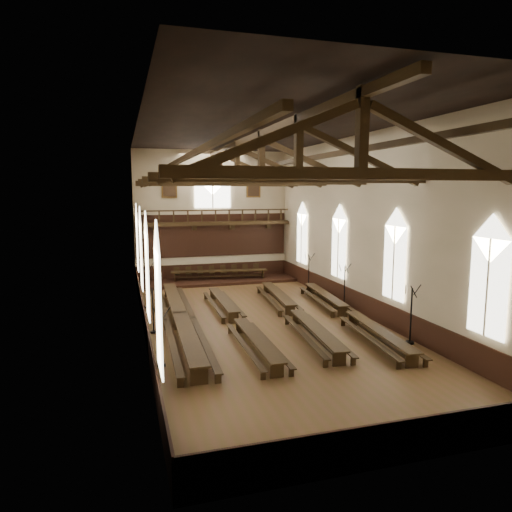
{
  "coord_description": "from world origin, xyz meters",
  "views": [
    {
      "loc": [
        -6.82,
        -22.23,
        6.9
      ],
      "look_at": [
        0.16,
        1.5,
        3.36
      ],
      "focal_mm": 32.0,
      "sensor_mm": 36.0,
      "label": 1
    }
  ],
  "objects_px": {
    "candelabrum_left_near": "(161,349)",
    "candelabrum_right_mid": "(344,295)",
    "refectory_row_c": "(294,311)",
    "refectory_row_b": "(237,318)",
    "candelabrum_right_near": "(410,326)",
    "candelabrum_right_far": "(309,279)",
    "refectory_row_a": "(180,316)",
    "refectory_row_d": "(349,312)",
    "candelabrum_left_mid": "(153,319)",
    "candelabrum_left_far": "(147,294)",
    "high_table": "(219,272)",
    "dais": "(219,281)"
  },
  "relations": [
    {
      "from": "refectory_row_a",
      "to": "candelabrum_right_near",
      "type": "xyz_separation_m",
      "value": [
        9.74,
        -5.38,
        0.24
      ]
    },
    {
      "from": "refectory_row_a",
      "to": "candelabrum_right_far",
      "type": "height_order",
      "value": "candelabrum_right_far"
    },
    {
      "from": "refectory_row_a",
      "to": "refectory_row_d",
      "type": "distance_m",
      "value": 8.88
    },
    {
      "from": "refectory_row_b",
      "to": "candelabrum_right_far",
      "type": "height_order",
      "value": "candelabrum_right_far"
    },
    {
      "from": "candelabrum_right_far",
      "to": "refectory_row_b",
      "type": "bearing_deg",
      "value": -133.94
    },
    {
      "from": "refectory_row_c",
      "to": "candelabrum_right_near",
      "type": "height_order",
      "value": "candelabrum_right_near"
    },
    {
      "from": "refectory_row_b",
      "to": "candelabrum_left_mid",
      "type": "relative_size",
      "value": 5.88
    },
    {
      "from": "candelabrum_left_near",
      "to": "candelabrum_right_far",
      "type": "distance_m",
      "value": 15.9
    },
    {
      "from": "high_table",
      "to": "candelabrum_left_mid",
      "type": "bearing_deg",
      "value": -116.36
    },
    {
      "from": "refectory_row_a",
      "to": "candelabrum_left_far",
      "type": "bearing_deg",
      "value": 106.55
    },
    {
      "from": "refectory_row_c",
      "to": "candelabrum_left_mid",
      "type": "distance_m",
      "value": 7.45
    },
    {
      "from": "refectory_row_c",
      "to": "candelabrum_right_far",
      "type": "xyz_separation_m",
      "value": [
        3.65,
        6.7,
        0.29
      ]
    },
    {
      "from": "dais",
      "to": "candelabrum_right_near",
      "type": "height_order",
      "value": "candelabrum_right_near"
    },
    {
      "from": "refectory_row_a",
      "to": "candelabrum_right_mid",
      "type": "height_order",
      "value": "candelabrum_right_mid"
    },
    {
      "from": "high_table",
      "to": "candelabrum_left_mid",
      "type": "height_order",
      "value": "candelabrum_left_mid"
    },
    {
      "from": "refectory_row_a",
      "to": "refectory_row_c",
      "type": "xyz_separation_m",
      "value": [
        6.09,
        -0.3,
        -0.08
      ]
    },
    {
      "from": "high_table",
      "to": "candelabrum_left_near",
      "type": "bearing_deg",
      "value": -109.62
    },
    {
      "from": "refectory_row_c",
      "to": "refectory_row_d",
      "type": "relative_size",
      "value": 1.0
    },
    {
      "from": "refectory_row_c",
      "to": "candelabrum_left_near",
      "type": "distance_m",
      "value": 8.79
    },
    {
      "from": "candelabrum_right_far",
      "to": "candelabrum_left_mid",
      "type": "bearing_deg",
      "value": -148.19
    },
    {
      "from": "high_table",
      "to": "refectory_row_a",
      "type": "bearing_deg",
      "value": -111.51
    },
    {
      "from": "refectory_row_d",
      "to": "refectory_row_c",
      "type": "bearing_deg",
      "value": 159.27
    },
    {
      "from": "candelabrum_left_mid",
      "to": "candelabrum_right_mid",
      "type": "bearing_deg",
      "value": 7.9
    },
    {
      "from": "refectory_row_b",
      "to": "refectory_row_d",
      "type": "distance_m",
      "value": 6.01
    },
    {
      "from": "dais",
      "to": "candelabrum_right_far",
      "type": "height_order",
      "value": "candelabrum_right_far"
    },
    {
      "from": "refectory_row_c",
      "to": "candelabrum_right_mid",
      "type": "height_order",
      "value": "candelabrum_right_mid"
    },
    {
      "from": "refectory_row_b",
      "to": "candelabrum_left_near",
      "type": "xyz_separation_m",
      "value": [
        -4.15,
        -4.16,
        0.25
      ]
    },
    {
      "from": "refectory_row_d",
      "to": "refectory_row_b",
      "type": "bearing_deg",
      "value": 175.14
    },
    {
      "from": "high_table",
      "to": "candelabrum_left_near",
      "type": "distance_m",
      "value": 16.99
    },
    {
      "from": "refectory_row_b",
      "to": "refectory_row_d",
      "type": "relative_size",
      "value": 0.98
    },
    {
      "from": "refectory_row_c",
      "to": "candelabrum_right_mid",
      "type": "xyz_separation_m",
      "value": [
        3.65,
        1.36,
        0.31
      ]
    },
    {
      "from": "refectory_row_a",
      "to": "refectory_row_b",
      "type": "xyz_separation_m",
      "value": [
        2.79,
        -0.81,
        -0.11
      ]
    },
    {
      "from": "refectory_row_c",
      "to": "dais",
      "type": "relative_size",
      "value": 1.23
    },
    {
      "from": "candelabrum_right_mid",
      "to": "candelabrum_left_mid",
      "type": "bearing_deg",
      "value": -172.1
    },
    {
      "from": "refectory_row_c",
      "to": "refectory_row_d",
      "type": "bearing_deg",
      "value": -20.73
    },
    {
      "from": "refectory_row_c",
      "to": "candelabrum_right_near",
      "type": "bearing_deg",
      "value": -54.29
    },
    {
      "from": "refectory_row_b",
      "to": "candelabrum_right_far",
      "type": "bearing_deg",
      "value": 46.06
    },
    {
      "from": "candelabrum_left_near",
      "to": "candelabrum_right_mid",
      "type": "bearing_deg",
      "value": 28.52
    },
    {
      "from": "candelabrum_left_mid",
      "to": "candelabrum_left_far",
      "type": "height_order",
      "value": "candelabrum_left_far"
    },
    {
      "from": "candelabrum_left_near",
      "to": "candelabrum_right_mid",
      "type": "relative_size",
      "value": 0.9
    },
    {
      "from": "refectory_row_d",
      "to": "high_table",
      "type": "height_order",
      "value": "high_table"
    },
    {
      "from": "candelabrum_left_mid",
      "to": "candelabrum_left_far",
      "type": "relative_size",
      "value": 0.83
    },
    {
      "from": "refectory_row_b",
      "to": "candelabrum_right_near",
      "type": "xyz_separation_m",
      "value": [
        6.95,
        -4.57,
        0.35
      ]
    },
    {
      "from": "dais",
      "to": "refectory_row_c",
      "type": "bearing_deg",
      "value": -81.26
    },
    {
      "from": "refectory_row_a",
      "to": "candelabrum_right_mid",
      "type": "xyz_separation_m",
      "value": [
        9.74,
        1.06,
        0.23
      ]
    },
    {
      "from": "refectory_row_d",
      "to": "candelabrum_left_far",
      "type": "distance_m",
      "value": 11.73
    },
    {
      "from": "refectory_row_b",
      "to": "high_table",
      "type": "distance_m",
      "value": 11.94
    },
    {
      "from": "refectory_row_c",
      "to": "candelabrum_left_far",
      "type": "relative_size",
      "value": 5.03
    },
    {
      "from": "refectory_row_a",
      "to": "candelabrum_left_near",
      "type": "relative_size",
      "value": 6.22
    },
    {
      "from": "candelabrum_right_far",
      "to": "candelabrum_left_near",
      "type": "bearing_deg",
      "value": -134.29
    }
  ]
}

